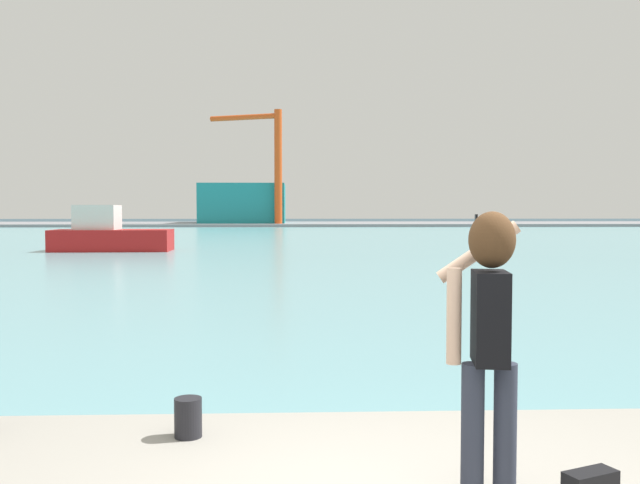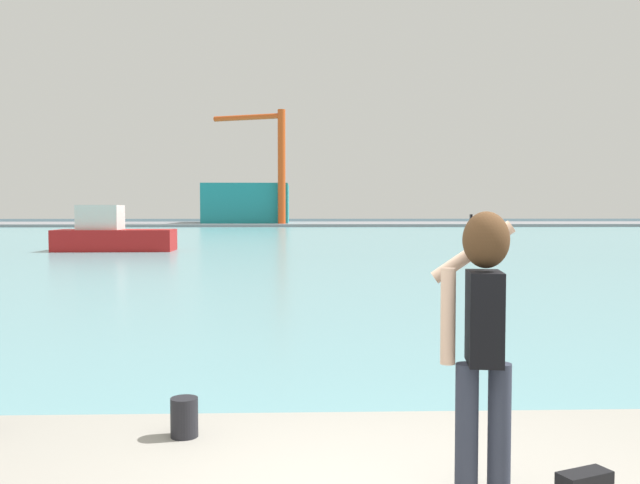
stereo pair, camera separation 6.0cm
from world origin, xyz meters
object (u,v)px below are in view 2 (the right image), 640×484
Objects in this scene: harbor_bollard at (184,417)px; port_crane at (273,155)px; person_photographer at (482,323)px; warehouse_left at (248,204)px; boat_moored at (112,235)px.

harbor_bollard is 0.02× the size of port_crane.
port_crane is (-2.20, 84.54, 8.75)m from harbor_bollard.
person_photographer is 5.76× the size of harbor_bollard.
boat_moored is at bearing -92.76° from warehouse_left.
harbor_bollard is 91.62m from warehouse_left.
person_photographer reaches higher than harbor_bollard.
warehouse_left is at bearing 119.41° from port_crane.
port_crane is at bearing 81.55° from boat_moored.
person_photographer is at bearing -85.03° from warehouse_left.
port_crane reaches higher than person_photographer.
boat_moored is at bearing -97.25° from port_crane.
boat_moored reaches higher than person_photographer.
boat_moored is 60.07m from warehouse_left.
port_crane is (3.86, -6.86, 6.32)m from warehouse_left.
person_photographer is at bearing -72.65° from boat_moored.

